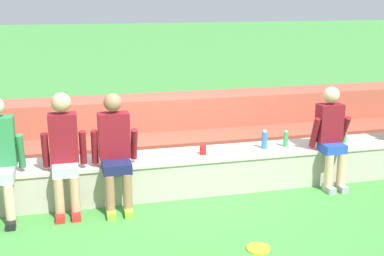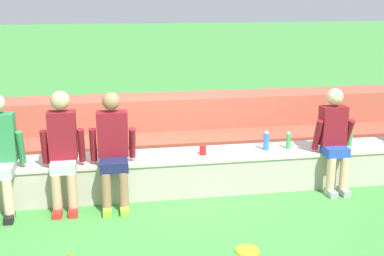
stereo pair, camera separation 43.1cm
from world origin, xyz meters
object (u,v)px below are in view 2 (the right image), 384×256
person_left_of_center (63,147)px  person_center (113,147)px  person_right_of_center (334,137)px  water_bottle_near_left (350,138)px  plastic_cup_right_end (203,150)px  frisbee (247,251)px  water_bottle_mid_right (266,141)px  water_bottle_center_gap (288,141)px

person_left_of_center → person_center: (0.58, -0.01, -0.03)m
person_right_of_center → water_bottle_near_left: bearing=37.0°
plastic_cup_right_end → frisbee: size_ratio=0.47×
person_center → person_right_of_center: 2.82m
water_bottle_mid_right → frisbee: bearing=-113.3°
plastic_cup_right_end → frisbee: plastic_cup_right_end is taller
person_center → plastic_cup_right_end: person_center is taller
water_bottle_center_gap → frisbee: (-1.04, -1.70, -0.60)m
person_right_of_center → water_bottle_mid_right: size_ratio=5.35×
person_left_of_center → plastic_cup_right_end: (1.72, 0.24, -0.21)m
water_bottle_near_left → frisbee: (-1.91, -1.68, -0.60)m
person_center → water_bottle_near_left: (3.19, 0.28, -0.13)m
person_center → water_bottle_mid_right: bearing=8.4°
water_bottle_mid_right → person_center: bearing=-171.6°
water_bottle_near_left → water_bottle_mid_right: water_bottle_mid_right is taller
water_bottle_near_left → frisbee: 2.61m
water_bottle_center_gap → water_bottle_mid_right: (-0.31, -0.01, 0.01)m
water_bottle_near_left → frisbee: water_bottle_near_left is taller
person_left_of_center → water_bottle_center_gap: size_ratio=6.27×
person_right_of_center → water_bottle_near_left: 0.48m
water_bottle_center_gap → person_center: bearing=-172.5°
plastic_cup_right_end → frisbee: (0.13, -1.64, -0.55)m
person_right_of_center → water_bottle_mid_right: bearing=159.9°
water_bottle_center_gap → plastic_cup_right_end: 1.18m
water_bottle_center_gap → water_bottle_mid_right: 0.31m
person_left_of_center → frisbee: (1.86, -1.41, -0.75)m
person_right_of_center → water_bottle_near_left: person_right_of_center is taller
plastic_cup_right_end → water_bottle_mid_right: bearing=3.4°
person_right_of_center → water_bottle_center_gap: person_right_of_center is taller
water_bottle_mid_right → frisbee: water_bottle_mid_right is taller
person_left_of_center → water_bottle_mid_right: person_left_of_center is taller
person_center → water_bottle_mid_right: person_center is taller
water_bottle_mid_right → frisbee: 1.94m
plastic_cup_right_end → person_center: bearing=-167.8°
water_bottle_center_gap → frisbee: size_ratio=0.93×
person_center → plastic_cup_right_end: 1.18m
water_bottle_near_left → water_bottle_mid_right: bearing=179.2°
person_left_of_center → person_center: size_ratio=1.03×
person_center → water_bottle_center_gap: 2.34m
water_bottle_near_left → plastic_cup_right_end: water_bottle_near_left is taller
person_center → plastic_cup_right_end: (1.14, 0.25, -0.18)m
person_right_of_center → water_bottle_near_left: (0.37, 0.28, -0.12)m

